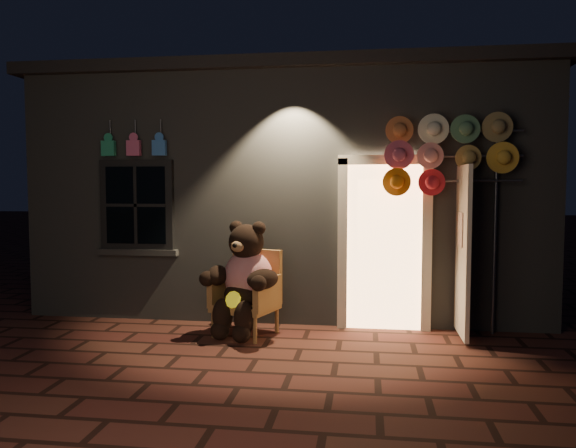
# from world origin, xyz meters

# --- Properties ---
(ground) EXTENTS (60.00, 60.00, 0.00)m
(ground) POSITION_xyz_m (0.00, 0.00, 0.00)
(ground) COLOR #4E281E
(ground) RESTS_ON ground
(shop_building) EXTENTS (7.30, 5.95, 3.51)m
(shop_building) POSITION_xyz_m (0.00, 3.99, 1.74)
(shop_building) COLOR slate
(shop_building) RESTS_ON ground
(wicker_armchair) EXTENTS (0.85, 0.82, 1.02)m
(wicker_armchair) POSITION_xyz_m (-0.28, 0.98, 0.51)
(wicker_armchair) COLOR #A16C3E
(wicker_armchair) RESTS_ON ground
(teddy_bear) EXTENTS (0.95, 0.88, 1.37)m
(teddy_bear) POSITION_xyz_m (-0.31, 0.85, 0.69)
(teddy_bear) COLOR red
(teddy_bear) RESTS_ON ground
(hat_rack) EXTENTS (1.63, 0.22, 2.68)m
(hat_rack) POSITION_xyz_m (2.04, 1.28, 2.20)
(hat_rack) COLOR #59595E
(hat_rack) RESTS_ON ground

